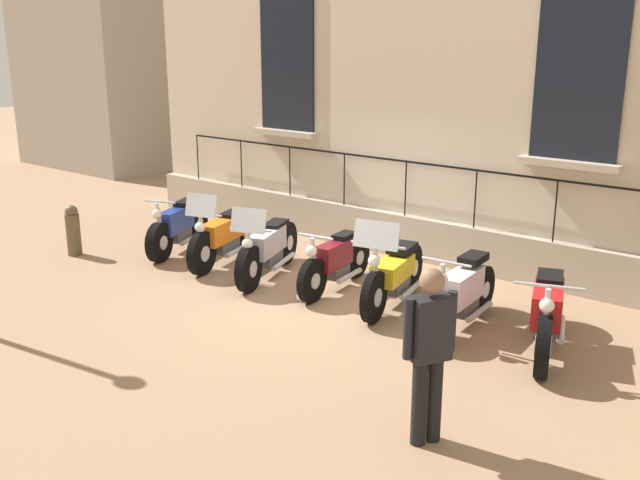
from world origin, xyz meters
name	(u,v)px	position (x,y,z in m)	size (l,w,h in m)	color
ground_plane	(323,292)	(0.00, 0.00, 0.00)	(60.00, 60.00, 0.00)	#9E7A5B
building_facade	(423,71)	(-2.59, 0.00, 3.05)	(0.82, 11.99, 6.31)	beige
motorcycle_blue	(178,227)	(-0.06, -3.23, 0.42)	(1.89, 0.88, 1.01)	black
motorcycle_orange	(223,236)	(-0.07, -2.12, 0.45)	(1.99, 0.79, 1.28)	black
motorcycle_silver	(268,249)	(-0.02, -1.09, 0.44)	(2.07, 0.95, 1.23)	black
motorcycle_maroon	(335,262)	(-0.21, 0.07, 0.41)	(1.91, 0.55, 0.95)	black
motorcycle_yellow	(393,275)	(-0.18, 1.10, 0.45)	(2.06, 0.75, 1.35)	black
motorcycle_white	(462,295)	(-0.07, 2.20, 0.44)	(1.93, 0.63, 1.03)	black
motorcycle_red	(547,314)	(-0.09, 3.30, 0.45)	(2.11, 1.01, 1.03)	black
bollard	(73,230)	(1.20, -4.43, 0.44)	(0.24, 0.24, 0.87)	brown
pedestrian_standing	(429,347)	(2.55, 3.23, 0.95)	(0.48, 0.36, 1.68)	black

